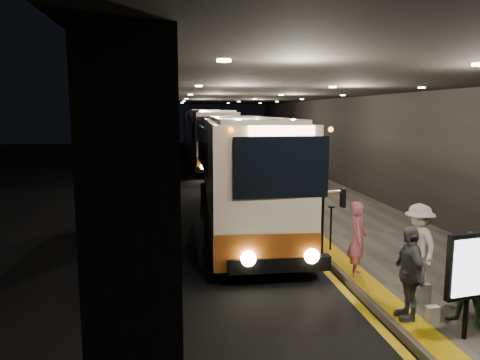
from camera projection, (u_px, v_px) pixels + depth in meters
ground at (220, 253)px, 12.48m from camera, size 90.00×90.00×0.00m
lane_line_white at (158, 214)px, 17.13m from camera, size 0.12×50.00×0.01m
kerb_stripe_yellow at (269, 211)px, 17.70m from camera, size 0.18×50.00×0.01m
sidewalk at (330, 208)px, 18.02m from camera, size 4.50×50.00×0.15m
tactile_strip at (282, 207)px, 17.75m from camera, size 0.50×50.00×0.01m
terminal_wall at (388, 131)px, 17.91m from camera, size 0.10×50.00×6.00m
support_columns at (164, 157)px, 15.87m from camera, size 0.80×24.80×4.40m
canopy at (274, 88)px, 17.05m from camera, size 9.00×50.00×0.40m
coach_main at (243, 176)px, 15.14m from camera, size 2.83×11.21×3.47m
coach_second at (208, 141)px, 31.60m from camera, size 2.76×11.86×3.71m
coach_third at (201, 134)px, 40.58m from camera, size 2.76×12.13×3.80m
passenger_boarding at (357, 239)px, 10.25m from camera, size 0.55×0.69×1.66m
passenger_waiting_green at (472, 281)px, 7.75m from camera, size 0.85×0.93×1.62m
passenger_waiting_white at (419, 244)px, 9.75m from camera, size 0.54×1.12×1.71m
passenger_waiting_grey at (409, 273)px, 8.08m from camera, size 0.57×1.01×1.66m
bag_polka at (422, 293)px, 8.85m from camera, size 0.31×0.15×0.36m
bag_plain at (432, 314)px, 8.04m from camera, size 0.24×0.16×0.28m
info_sign at (469, 269)px, 7.29m from camera, size 0.82×0.24×1.73m
stanchion_post at (331, 228)px, 12.16m from camera, size 0.05×0.05×1.15m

